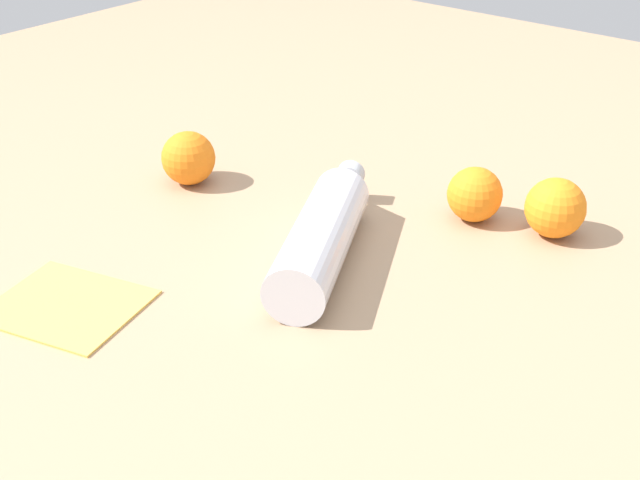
{
  "coord_description": "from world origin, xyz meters",
  "views": [
    {
      "loc": [
        -0.65,
        -0.54,
        0.53
      ],
      "look_at": [
        0.03,
        0.02,
        0.04
      ],
      "focal_mm": 47.69,
      "sensor_mm": 36.0,
      "label": 1
    }
  ],
  "objects_px": {
    "orange_0": "(188,158)",
    "orange_2": "(555,208)",
    "folded_napkin": "(67,304)",
    "water_bottle": "(324,231)",
    "orange_1": "(475,194)"
  },
  "relations": [
    {
      "from": "orange_0",
      "to": "folded_napkin",
      "type": "bearing_deg",
      "value": -157.39
    },
    {
      "from": "water_bottle",
      "to": "orange_2",
      "type": "distance_m",
      "value": 0.3
    },
    {
      "from": "orange_1",
      "to": "orange_0",
      "type": "bearing_deg",
      "value": 112.89
    },
    {
      "from": "orange_0",
      "to": "folded_napkin",
      "type": "distance_m",
      "value": 0.34
    },
    {
      "from": "water_bottle",
      "to": "orange_1",
      "type": "distance_m",
      "value": 0.22
    },
    {
      "from": "water_bottle",
      "to": "folded_napkin",
      "type": "distance_m",
      "value": 0.31
    },
    {
      "from": "orange_2",
      "to": "folded_napkin",
      "type": "height_order",
      "value": "orange_2"
    },
    {
      "from": "folded_napkin",
      "to": "orange_0",
      "type": "bearing_deg",
      "value": 22.61
    },
    {
      "from": "water_bottle",
      "to": "orange_2",
      "type": "xyz_separation_m",
      "value": [
        0.23,
        -0.19,
        0.0
      ]
    },
    {
      "from": "water_bottle",
      "to": "orange_1",
      "type": "bearing_deg",
      "value": -50.64
    },
    {
      "from": "orange_0",
      "to": "orange_2",
      "type": "distance_m",
      "value": 0.51
    },
    {
      "from": "orange_2",
      "to": "folded_napkin",
      "type": "xyz_separation_m",
      "value": [
        -0.49,
        0.35,
        -0.04
      ]
    },
    {
      "from": "orange_0",
      "to": "orange_2",
      "type": "height_order",
      "value": "same"
    },
    {
      "from": "orange_0",
      "to": "orange_1",
      "type": "xyz_separation_m",
      "value": [
        0.16,
        -0.37,
        -0.0
      ]
    },
    {
      "from": "orange_0",
      "to": "orange_2",
      "type": "bearing_deg",
      "value": -68.79
    }
  ]
}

